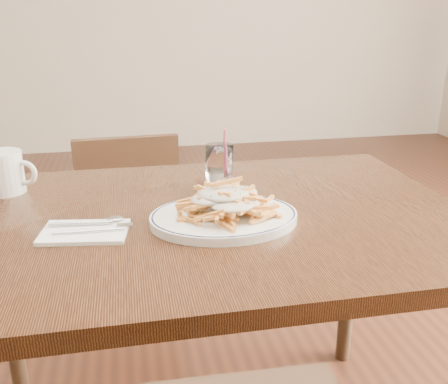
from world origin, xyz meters
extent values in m
cube|color=black|center=(0.00, 0.00, 0.73)|extent=(1.20, 0.80, 0.04)
cylinder|color=black|center=(-0.55, 0.35, 0.35)|extent=(0.05, 0.05, 0.71)
cylinder|color=black|center=(0.55, 0.35, 0.35)|extent=(0.05, 0.05, 0.71)
cube|color=black|center=(-0.18, 0.82, 0.37)|extent=(0.38, 0.38, 0.03)
cube|color=black|center=(-0.17, 0.66, 0.58)|extent=(0.36, 0.05, 0.39)
cylinder|color=black|center=(-0.03, 0.98, 0.18)|extent=(0.03, 0.03, 0.35)
cylinder|color=black|center=(-0.34, 0.97, 0.18)|extent=(0.03, 0.03, 0.35)
cylinder|color=black|center=(-0.02, 0.67, 0.18)|extent=(0.03, 0.03, 0.35)
cylinder|color=black|center=(-0.33, 0.66, 0.18)|extent=(0.03, 0.03, 0.35)
torus|color=#0E1632|center=(0.03, -0.06, 0.77)|extent=(0.36, 0.36, 0.01)
ellipsoid|color=beige|center=(0.03, -0.06, 0.82)|extent=(0.19, 0.16, 0.03)
cube|color=white|center=(-0.26, -0.06, 0.75)|extent=(0.19, 0.14, 0.01)
cylinder|color=white|center=(0.06, 0.16, 0.81)|extent=(0.07, 0.07, 0.12)
cylinder|color=white|center=(0.06, 0.16, 0.78)|extent=(0.06, 0.06, 0.05)
cylinder|color=#FA5F8B|center=(0.07, 0.17, 0.83)|extent=(0.01, 0.04, 0.15)
cylinder|color=white|center=(-0.48, 0.24, 0.80)|extent=(0.10, 0.10, 0.11)
torus|color=white|center=(-0.42, 0.23, 0.80)|extent=(0.07, 0.03, 0.07)
camera|label=1|loc=(-0.17, -1.04, 1.18)|focal=40.00mm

